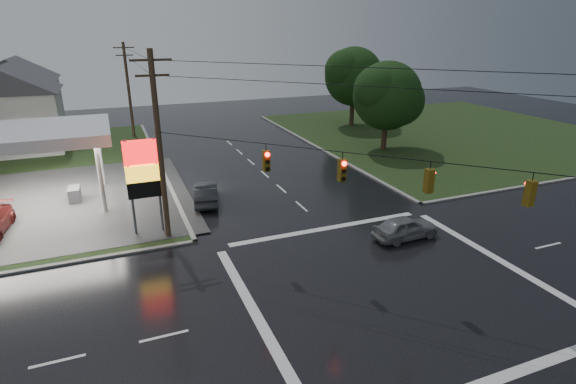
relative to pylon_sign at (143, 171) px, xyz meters
name	(u,v)px	position (x,y,z in m)	size (l,w,h in m)	color
ground	(389,283)	(10.50, -10.50, -4.01)	(120.00, 120.00, 0.00)	black
grass_ne	(449,132)	(36.50, 15.50, -3.97)	(36.00, 36.00, 0.08)	black
pylon_sign	(143,171)	(0.00, 0.00, 0.00)	(2.00, 0.35, 6.00)	#59595E
utility_pole_nw	(159,146)	(1.00, -1.00, 1.71)	(2.20, 0.32, 11.00)	#382619
utility_pole_n	(129,89)	(1.00, 27.50, 1.46)	(2.20, 0.32, 10.50)	#382619
traffic_signals	(401,159)	(10.52, -10.52, 2.47)	(26.87, 26.87, 1.47)	black
house_near	(11,108)	(-10.45, 25.50, 0.39)	(11.05, 8.48, 8.60)	silver
house_far	(18,93)	(-11.45, 37.50, 0.39)	(11.05, 8.48, 8.60)	silver
tree_ne_near	(388,96)	(24.64, 11.49, 1.55)	(7.99, 6.80, 8.98)	black
tree_ne_far	(355,77)	(27.65, 23.49, 2.17)	(8.46, 7.20, 9.80)	black
car_north	(206,193)	(4.39, 3.77, -3.26)	(1.59, 4.57, 1.51)	#21262A
car_crossing	(405,228)	(14.27, -6.51, -3.31)	(1.65, 4.11, 1.40)	slate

